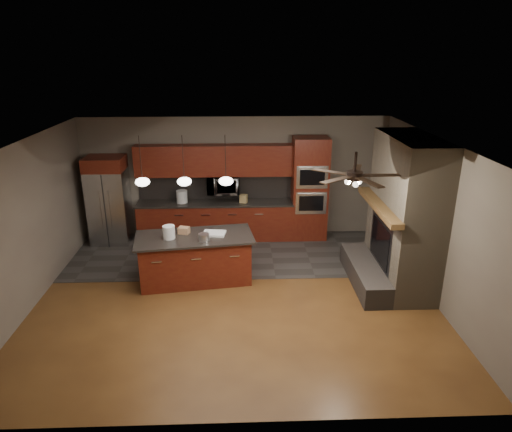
{
  "coord_description": "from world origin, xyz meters",
  "views": [
    {
      "loc": [
        0.1,
        -7.28,
        4.21
      ],
      "look_at": [
        0.39,
        0.6,
        1.32
      ],
      "focal_mm": 32.0,
      "sensor_mm": 36.0,
      "label": 1
    }
  ],
  "objects_px": {
    "paint_can": "(204,237)",
    "cardboard_box": "(184,230)",
    "refrigerator": "(109,200)",
    "counter_box": "(244,199)",
    "kitchen_island": "(195,258)",
    "paint_tray": "(214,233)",
    "counter_bucket": "(182,197)",
    "oven_tower": "(310,189)",
    "white_bucket": "(169,232)",
    "microwave": "(223,185)"
  },
  "relations": [
    {
      "from": "refrigerator",
      "to": "counter_bucket",
      "type": "height_order",
      "value": "refrigerator"
    },
    {
      "from": "oven_tower",
      "to": "microwave",
      "type": "xyz_separation_m",
      "value": [
        -1.98,
        0.06,
        0.11
      ]
    },
    {
      "from": "paint_can",
      "to": "counter_box",
      "type": "relative_size",
      "value": 1.09
    },
    {
      "from": "refrigerator",
      "to": "paint_can",
      "type": "relative_size",
      "value": 9.86
    },
    {
      "from": "microwave",
      "to": "cardboard_box",
      "type": "distance_m",
      "value": 2.12
    },
    {
      "from": "refrigerator",
      "to": "counter_box",
      "type": "xyz_separation_m",
      "value": [
        3.04,
        0.03,
        -0.01
      ]
    },
    {
      "from": "paint_tray",
      "to": "counter_box",
      "type": "xyz_separation_m",
      "value": [
        0.58,
        1.95,
        0.05
      ]
    },
    {
      "from": "white_bucket",
      "to": "counter_box",
      "type": "relative_size",
      "value": 1.31
    },
    {
      "from": "microwave",
      "to": "refrigerator",
      "type": "bearing_deg",
      "value": -177.09
    },
    {
      "from": "refrigerator",
      "to": "white_bucket",
      "type": "bearing_deg",
      "value": -51.62
    },
    {
      "from": "white_bucket",
      "to": "counter_box",
      "type": "height_order",
      "value": "white_bucket"
    },
    {
      "from": "oven_tower",
      "to": "counter_box",
      "type": "distance_m",
      "value": 1.53
    },
    {
      "from": "paint_can",
      "to": "kitchen_island",
      "type": "bearing_deg",
      "value": 132.46
    },
    {
      "from": "white_bucket",
      "to": "cardboard_box",
      "type": "bearing_deg",
      "value": 42.25
    },
    {
      "from": "refrigerator",
      "to": "white_bucket",
      "type": "height_order",
      "value": "refrigerator"
    },
    {
      "from": "white_bucket",
      "to": "cardboard_box",
      "type": "height_order",
      "value": "white_bucket"
    },
    {
      "from": "microwave",
      "to": "paint_tray",
      "type": "relative_size",
      "value": 1.76
    },
    {
      "from": "refrigerator",
      "to": "kitchen_island",
      "type": "height_order",
      "value": "refrigerator"
    },
    {
      "from": "microwave",
      "to": "white_bucket",
      "type": "distance_m",
      "value": 2.41
    },
    {
      "from": "kitchen_island",
      "to": "oven_tower",
      "type": "bearing_deg",
      "value": 32.04
    },
    {
      "from": "counter_bucket",
      "to": "counter_box",
      "type": "height_order",
      "value": "counter_bucket"
    },
    {
      "from": "microwave",
      "to": "paint_can",
      "type": "distance_m",
      "value": 2.38
    },
    {
      "from": "refrigerator",
      "to": "paint_tray",
      "type": "height_order",
      "value": "refrigerator"
    },
    {
      "from": "oven_tower",
      "to": "white_bucket",
      "type": "height_order",
      "value": "oven_tower"
    },
    {
      "from": "oven_tower",
      "to": "cardboard_box",
      "type": "height_order",
      "value": "oven_tower"
    },
    {
      "from": "refrigerator",
      "to": "counter_box",
      "type": "height_order",
      "value": "refrigerator"
    },
    {
      "from": "oven_tower",
      "to": "refrigerator",
      "type": "relative_size",
      "value": 1.19
    },
    {
      "from": "paint_can",
      "to": "counter_bucket",
      "type": "height_order",
      "value": "counter_bucket"
    },
    {
      "from": "paint_tray",
      "to": "counter_bucket",
      "type": "relative_size",
      "value": 1.47
    },
    {
      "from": "cardboard_box",
      "to": "paint_can",
      "type": "bearing_deg",
      "value": -25.81
    },
    {
      "from": "paint_tray",
      "to": "kitchen_island",
      "type": "bearing_deg",
      "value": -159.85
    },
    {
      "from": "microwave",
      "to": "counter_box",
      "type": "xyz_separation_m",
      "value": [
        0.46,
        -0.1,
        -0.31
      ]
    },
    {
      "from": "kitchen_island",
      "to": "paint_tray",
      "type": "distance_m",
      "value": 0.61
    },
    {
      "from": "cardboard_box",
      "to": "counter_box",
      "type": "xyz_separation_m",
      "value": [
        1.15,
        1.88,
        0.01
      ]
    },
    {
      "from": "kitchen_island",
      "to": "counter_box",
      "type": "bearing_deg",
      "value": 56.92
    },
    {
      "from": "kitchen_island",
      "to": "counter_bucket",
      "type": "distance_m",
      "value": 2.2
    },
    {
      "from": "microwave",
      "to": "kitchen_island",
      "type": "distance_m",
      "value": 2.33
    },
    {
      "from": "kitchen_island",
      "to": "white_bucket",
      "type": "height_order",
      "value": "white_bucket"
    },
    {
      "from": "microwave",
      "to": "kitchen_island",
      "type": "xyz_separation_m",
      "value": [
        -0.49,
        -2.12,
        -0.83
      ]
    },
    {
      "from": "counter_bucket",
      "to": "counter_box",
      "type": "distance_m",
      "value": 1.41
    },
    {
      "from": "paint_can",
      "to": "paint_tray",
      "type": "bearing_deg",
      "value": 60.08
    },
    {
      "from": "counter_bucket",
      "to": "oven_tower",
      "type": "bearing_deg",
      "value": -0.15
    },
    {
      "from": "microwave",
      "to": "counter_bucket",
      "type": "distance_m",
      "value": 0.99
    },
    {
      "from": "oven_tower",
      "to": "counter_bucket",
      "type": "xyz_separation_m",
      "value": [
        -2.92,
        0.01,
        -0.15
      ]
    },
    {
      "from": "microwave",
      "to": "kitchen_island",
      "type": "bearing_deg",
      "value": -103.01
    },
    {
      "from": "kitchen_island",
      "to": "paint_can",
      "type": "height_order",
      "value": "paint_can"
    },
    {
      "from": "oven_tower",
      "to": "refrigerator",
      "type": "distance_m",
      "value": 4.57
    },
    {
      "from": "white_bucket",
      "to": "paint_tray",
      "type": "bearing_deg",
      "value": 10.73
    },
    {
      "from": "microwave",
      "to": "white_bucket",
      "type": "height_order",
      "value": "microwave"
    },
    {
      "from": "paint_can",
      "to": "cardboard_box",
      "type": "relative_size",
      "value": 1.02
    }
  ]
}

